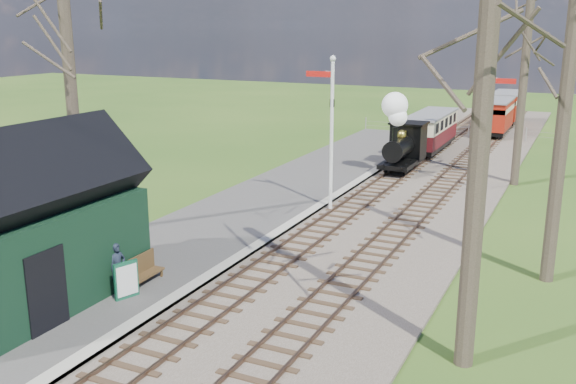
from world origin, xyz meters
name	(u,v)px	position (x,y,z in m)	size (l,w,h in m)	color
distant_hills	(507,243)	(1.40, 64.38, -16.21)	(114.40, 48.00, 22.02)	#385B23
ballast_bed	(416,183)	(1.30, 22.00, 0.05)	(8.00, 60.00, 0.10)	brown
track_near	(390,180)	(0.00, 22.00, 0.10)	(1.60, 60.00, 0.15)	brown
track_far	(444,185)	(2.60, 22.00, 0.10)	(1.60, 60.00, 0.15)	brown
platform	(246,213)	(-3.50, 14.00, 0.10)	(5.00, 44.00, 0.20)	#474442
coping_strip	(299,220)	(-1.20, 14.00, 0.10)	(0.40, 44.00, 0.21)	#B2AD9E
station_shed	(29,228)	(-4.30, 4.00, 2.27)	(3.25, 6.30, 4.78)	black
semaphore_near	(330,123)	(-0.77, 16.00, 3.62)	(1.22, 0.24, 6.22)	silver
semaphore_far	(489,118)	(4.37, 22.00, 3.35)	(1.22, 0.24, 5.72)	silver
bare_trees	(323,100)	(1.33, 10.10, 5.21)	(15.51, 22.39, 12.00)	#382D23
fence_line	(455,130)	(0.30, 36.00, 0.55)	(12.60, 0.08, 1.00)	slate
locomotive	(402,137)	(-0.01, 23.95, 1.89)	(1.62, 3.79, 4.06)	black
coach	(430,130)	(0.00, 30.01, 1.39)	(1.89, 6.49, 1.99)	black
red_carriage_a	(495,116)	(2.60, 37.65, 1.40)	(1.91, 4.73, 2.01)	black
red_carriage_b	(506,107)	(2.60, 43.15, 1.40)	(1.91, 4.73, 2.01)	black
sign_board	(126,280)	(-2.30, 5.27, 0.72)	(0.32, 0.69, 1.03)	#104A31
bench	(141,270)	(-2.62, 6.30, 0.58)	(0.43, 1.42, 0.81)	#49331A
person	(118,268)	(-2.77, 5.51, 0.91)	(0.52, 0.34, 1.41)	#1A2230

